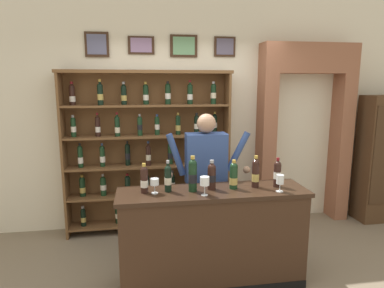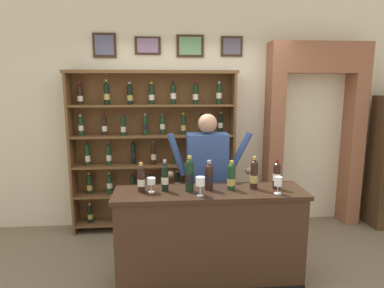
{
  "view_description": "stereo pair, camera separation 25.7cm",
  "coord_description": "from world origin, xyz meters",
  "px_view_note": "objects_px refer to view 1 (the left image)",
  "views": [
    {
      "loc": [
        -0.58,
        -2.94,
        1.94
      ],
      "look_at": [
        -0.06,
        0.39,
        1.33
      ],
      "focal_mm": 31.18,
      "sensor_mm": 36.0,
      "label": 1
    },
    {
      "loc": [
        -0.33,
        -2.97,
        1.94
      ],
      "look_at": [
        -0.06,
        0.39,
        1.33
      ],
      "focal_mm": 31.18,
      "sensor_mm": 36.0,
      "label": 2
    }
  ],
  "objects_px": {
    "tasting_bottle_brunello": "(256,173)",
    "wine_glass_spare": "(205,182)",
    "wine_glass_center": "(280,180)",
    "tasting_bottle_prosecco": "(168,178)",
    "tasting_bottle_vin_santo": "(234,175)",
    "wine_glass_right": "(154,183)",
    "tasting_bottle_bianco": "(144,179)",
    "tasting_counter": "(212,237)",
    "wine_shelf": "(148,148)",
    "tasting_bottle_rosso": "(277,173)",
    "tasting_bottle_riserva": "(212,176)",
    "shopkeeper": "(206,169)",
    "tasting_bottle_super_tuscan": "(193,175)"
  },
  "relations": [
    {
      "from": "tasting_bottle_prosecco",
      "to": "wine_glass_right",
      "type": "distance_m",
      "value": 0.13
    },
    {
      "from": "shopkeeper",
      "to": "tasting_bottle_bianco",
      "type": "distance_m",
      "value": 0.86
    },
    {
      "from": "wine_glass_spare",
      "to": "tasting_bottle_bianco",
      "type": "bearing_deg",
      "value": 163.44
    },
    {
      "from": "tasting_counter",
      "to": "tasting_bottle_rosso",
      "type": "xyz_separation_m",
      "value": [
        0.64,
        0.01,
        0.61
      ]
    },
    {
      "from": "tasting_bottle_super_tuscan",
      "to": "wine_glass_spare",
      "type": "height_order",
      "value": "tasting_bottle_super_tuscan"
    },
    {
      "from": "tasting_counter",
      "to": "tasting_bottle_prosecco",
      "type": "distance_m",
      "value": 0.74
    },
    {
      "from": "tasting_bottle_brunello",
      "to": "wine_glass_center",
      "type": "distance_m",
      "value": 0.25
    },
    {
      "from": "tasting_bottle_super_tuscan",
      "to": "wine_shelf",
      "type": "bearing_deg",
      "value": 105.64
    },
    {
      "from": "tasting_bottle_prosecco",
      "to": "tasting_bottle_vin_santo",
      "type": "xyz_separation_m",
      "value": [
        0.62,
        -0.01,
        -0.0
      ]
    },
    {
      "from": "tasting_counter",
      "to": "shopkeeper",
      "type": "height_order",
      "value": "shopkeeper"
    },
    {
      "from": "tasting_counter",
      "to": "tasting_bottle_rosso",
      "type": "bearing_deg",
      "value": 1.2
    },
    {
      "from": "tasting_bottle_rosso",
      "to": "tasting_counter",
      "type": "bearing_deg",
      "value": -178.8
    },
    {
      "from": "tasting_bottle_rosso",
      "to": "wine_glass_center",
      "type": "distance_m",
      "value": 0.16
    },
    {
      "from": "wine_glass_center",
      "to": "tasting_bottle_vin_santo",
      "type": "bearing_deg",
      "value": 158.56
    },
    {
      "from": "wine_shelf",
      "to": "tasting_bottle_riserva",
      "type": "height_order",
      "value": "wine_shelf"
    },
    {
      "from": "tasting_bottle_prosecco",
      "to": "tasting_bottle_super_tuscan",
      "type": "bearing_deg",
      "value": -7.04
    },
    {
      "from": "wine_shelf",
      "to": "tasting_bottle_riserva",
      "type": "relative_size",
      "value": 7.55
    },
    {
      "from": "tasting_bottle_prosecco",
      "to": "tasting_bottle_brunello",
      "type": "xyz_separation_m",
      "value": [
        0.85,
        0.0,
        0.01
      ]
    },
    {
      "from": "wine_shelf",
      "to": "tasting_bottle_riserva",
      "type": "bearing_deg",
      "value": -66.82
    },
    {
      "from": "shopkeeper",
      "to": "tasting_bottle_bianco",
      "type": "bearing_deg",
      "value": -142.54
    },
    {
      "from": "tasting_bottle_rosso",
      "to": "tasting_bottle_brunello",
      "type": "bearing_deg",
      "value": 175.01
    },
    {
      "from": "tasting_bottle_prosecco",
      "to": "tasting_bottle_rosso",
      "type": "relative_size",
      "value": 1.03
    },
    {
      "from": "wine_shelf",
      "to": "tasting_bottle_rosso",
      "type": "bearing_deg",
      "value": -47.74
    },
    {
      "from": "tasting_counter",
      "to": "tasting_bottle_brunello",
      "type": "xyz_separation_m",
      "value": [
        0.43,
        0.03,
        0.62
      ]
    },
    {
      "from": "shopkeeper",
      "to": "tasting_bottle_super_tuscan",
      "type": "distance_m",
      "value": 0.6
    },
    {
      "from": "tasting_bottle_brunello",
      "to": "tasting_bottle_riserva",
      "type": "bearing_deg",
      "value": -179.8
    },
    {
      "from": "wine_shelf",
      "to": "wine_glass_right",
      "type": "height_order",
      "value": "wine_shelf"
    },
    {
      "from": "tasting_bottle_vin_santo",
      "to": "tasting_bottle_rosso",
      "type": "relative_size",
      "value": 0.98
    },
    {
      "from": "tasting_bottle_vin_santo",
      "to": "wine_glass_center",
      "type": "distance_m",
      "value": 0.43
    },
    {
      "from": "tasting_bottle_riserva",
      "to": "wine_glass_spare",
      "type": "relative_size",
      "value": 1.64
    },
    {
      "from": "tasting_bottle_bianco",
      "to": "wine_glass_spare",
      "type": "xyz_separation_m",
      "value": [
        0.53,
        -0.16,
        0.0
      ]
    },
    {
      "from": "tasting_bottle_super_tuscan",
      "to": "tasting_bottle_brunello",
      "type": "distance_m",
      "value": 0.62
    },
    {
      "from": "tasting_bottle_brunello",
      "to": "wine_glass_spare",
      "type": "distance_m",
      "value": 0.56
    },
    {
      "from": "tasting_bottle_prosecco",
      "to": "wine_glass_center",
      "type": "distance_m",
      "value": 1.04
    },
    {
      "from": "wine_glass_spare",
      "to": "tasting_bottle_prosecco",
      "type": "bearing_deg",
      "value": 152.61
    },
    {
      "from": "tasting_bottle_vin_santo",
      "to": "wine_glass_right",
      "type": "relative_size",
      "value": 2.01
    },
    {
      "from": "tasting_bottle_riserva",
      "to": "tasting_bottle_brunello",
      "type": "relative_size",
      "value": 0.91
    },
    {
      "from": "tasting_bottle_prosecco",
      "to": "tasting_counter",
      "type": "bearing_deg",
      "value": -4.12
    },
    {
      "from": "tasting_bottle_prosecco",
      "to": "wine_glass_right",
      "type": "xyz_separation_m",
      "value": [
        -0.13,
        -0.04,
        -0.03
      ]
    },
    {
      "from": "wine_shelf",
      "to": "tasting_bottle_prosecco",
      "type": "distance_m",
      "value": 1.32
    },
    {
      "from": "shopkeeper",
      "to": "tasting_bottle_rosso",
      "type": "xyz_separation_m",
      "value": [
        0.6,
        -0.53,
        0.08
      ]
    },
    {
      "from": "tasting_bottle_riserva",
      "to": "tasting_bottle_brunello",
      "type": "height_order",
      "value": "tasting_bottle_brunello"
    },
    {
      "from": "wine_shelf",
      "to": "tasting_bottle_vin_santo",
      "type": "bearing_deg",
      "value": -59.72
    },
    {
      "from": "tasting_bottle_brunello",
      "to": "wine_glass_spare",
      "type": "relative_size",
      "value": 1.8
    },
    {
      "from": "tasting_bottle_rosso",
      "to": "wine_glass_center",
      "type": "height_order",
      "value": "tasting_bottle_rosso"
    },
    {
      "from": "tasting_bottle_prosecco",
      "to": "wine_glass_spare",
      "type": "height_order",
      "value": "tasting_bottle_prosecco"
    },
    {
      "from": "tasting_bottle_rosso",
      "to": "tasting_bottle_bianco",
      "type": "bearing_deg",
      "value": 179.45
    },
    {
      "from": "wine_shelf",
      "to": "tasting_bottle_vin_santo",
      "type": "height_order",
      "value": "wine_shelf"
    },
    {
      "from": "tasting_bottle_brunello",
      "to": "wine_glass_spare",
      "type": "height_order",
      "value": "tasting_bottle_brunello"
    },
    {
      "from": "tasting_bottle_riserva",
      "to": "tasting_bottle_rosso",
      "type": "relative_size",
      "value": 0.99
    }
  ]
}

